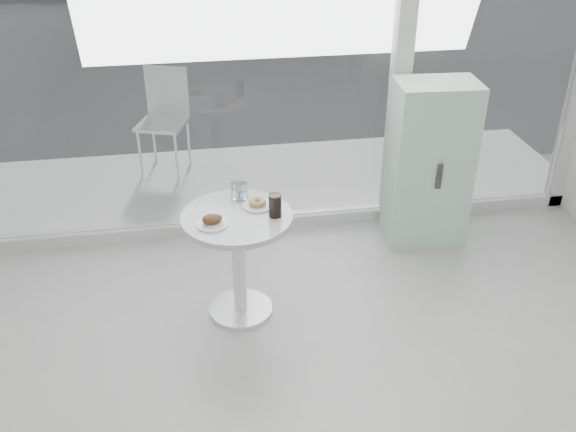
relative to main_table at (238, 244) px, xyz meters
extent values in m
cube|color=silver|center=(0.50, 1.10, -0.50)|extent=(5.00, 0.12, 0.10)
cube|color=silver|center=(1.40, 1.10, 0.95)|extent=(0.14, 0.14, 3.00)
cube|color=white|center=(-0.27, 1.10, 0.85)|extent=(3.21, 0.02, 2.60)
cube|color=white|center=(2.17, 1.10, 0.85)|extent=(1.41, 0.02, 2.60)
cylinder|color=white|center=(0.00, 0.00, -0.54)|extent=(0.44, 0.44, 0.03)
cylinder|color=white|center=(0.00, 0.00, -0.18)|extent=(0.09, 0.09, 0.70)
cylinder|color=silver|center=(0.00, 0.00, 0.20)|extent=(0.72, 0.72, 0.04)
cube|color=white|center=(0.50, 1.90, -0.53)|extent=(5.60, 1.60, 0.05)
cube|color=#A5D3B9|center=(1.57, 0.74, 0.11)|extent=(0.63, 0.44, 1.32)
cube|color=#333333|center=(1.57, 0.52, 0.11)|extent=(0.04, 0.02, 0.20)
cylinder|color=white|center=(-0.73, 2.14, -0.26)|extent=(0.03, 0.03, 0.48)
cylinder|color=white|center=(-0.39, 2.01, -0.26)|extent=(0.03, 0.03, 0.48)
cylinder|color=white|center=(-0.61, 2.48, -0.26)|extent=(0.03, 0.03, 0.48)
cylinder|color=white|center=(-0.27, 2.35, -0.26)|extent=(0.03, 0.03, 0.48)
cube|color=white|center=(-0.50, 2.25, -0.01)|extent=(0.54, 0.54, 0.03)
cube|color=white|center=(-0.43, 2.44, 0.24)|extent=(0.41, 0.16, 0.48)
cylinder|color=white|center=(-0.16, -0.09, 0.23)|extent=(0.20, 0.20, 0.01)
cube|color=white|center=(-0.14, -0.10, 0.24)|extent=(0.11, 0.10, 0.00)
ellipsoid|color=#341F0E|center=(-0.16, -0.09, 0.26)|extent=(0.12, 0.10, 0.05)
ellipsoid|color=#341F0E|center=(-0.13, -0.07, 0.25)|extent=(0.06, 0.06, 0.03)
cylinder|color=white|center=(0.15, 0.09, 0.23)|extent=(0.20, 0.20, 0.01)
torus|color=tan|center=(0.15, 0.09, 0.25)|extent=(0.12, 0.12, 0.04)
cylinder|color=white|center=(0.02, 0.22, 0.28)|extent=(0.07, 0.07, 0.12)
cylinder|color=white|center=(0.02, 0.22, 0.25)|extent=(0.06, 0.06, 0.06)
cylinder|color=white|center=(0.06, 0.22, 0.28)|extent=(0.07, 0.07, 0.12)
cylinder|color=white|center=(0.06, 0.22, 0.25)|extent=(0.06, 0.06, 0.06)
cylinder|color=white|center=(0.24, -0.05, 0.30)|extent=(0.08, 0.08, 0.16)
cylinder|color=black|center=(0.24, -0.05, 0.29)|extent=(0.07, 0.07, 0.14)
camera|label=1|loc=(-0.25, -3.55, 2.26)|focal=40.00mm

